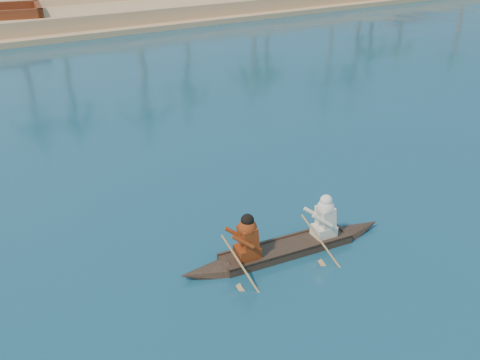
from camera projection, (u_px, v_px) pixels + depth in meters
ground at (394, 132)px, 19.35m from camera, size 160.00×160.00×0.00m
canoe at (287, 242)px, 12.29m from camera, size 5.29×1.36×1.45m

